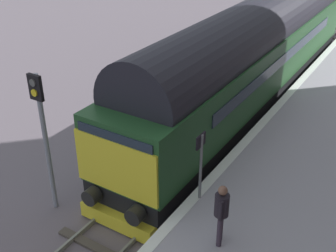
{
  "coord_description": "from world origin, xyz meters",
  "views": [
    {
      "loc": [
        6.1,
        -10.5,
        8.35
      ],
      "look_at": [
        0.2,
        -1.08,
        2.27
      ],
      "focal_mm": 45.74,
      "sensor_mm": 36.0,
      "label": 1
    }
  ],
  "objects_px": {
    "diesel_locomotive": "(254,51)",
    "waiting_passenger": "(221,210)",
    "signal_post_far": "(259,1)",
    "platform_number_sign": "(201,157)",
    "signal_post_mid": "(43,129)"
  },
  "relations": [
    {
      "from": "platform_number_sign",
      "to": "diesel_locomotive",
      "type": "bearing_deg",
      "value": 102.81
    },
    {
      "from": "diesel_locomotive",
      "to": "platform_number_sign",
      "type": "distance_m",
      "value": 8.39
    },
    {
      "from": "signal_post_mid",
      "to": "signal_post_far",
      "type": "distance_m",
      "value": 15.73
    },
    {
      "from": "diesel_locomotive",
      "to": "waiting_passenger",
      "type": "height_order",
      "value": "diesel_locomotive"
    },
    {
      "from": "diesel_locomotive",
      "to": "waiting_passenger",
      "type": "distance_m",
      "value": 9.93
    },
    {
      "from": "diesel_locomotive",
      "to": "signal_post_far",
      "type": "bearing_deg",
      "value": 110.1
    },
    {
      "from": "platform_number_sign",
      "to": "signal_post_far",
      "type": "bearing_deg",
      "value": 105.96
    },
    {
      "from": "diesel_locomotive",
      "to": "signal_post_mid",
      "type": "height_order",
      "value": "diesel_locomotive"
    },
    {
      "from": "signal_post_mid",
      "to": "platform_number_sign",
      "type": "relative_size",
      "value": 2.17
    },
    {
      "from": "diesel_locomotive",
      "to": "waiting_passenger",
      "type": "bearing_deg",
      "value": -71.91
    },
    {
      "from": "platform_number_sign",
      "to": "waiting_passenger",
      "type": "xyz_separation_m",
      "value": [
        1.22,
        -1.26,
        -0.33
      ]
    },
    {
      "from": "signal_post_mid",
      "to": "waiting_passenger",
      "type": "bearing_deg",
      "value": 3.09
    },
    {
      "from": "diesel_locomotive",
      "to": "signal_post_mid",
      "type": "xyz_separation_m",
      "value": [
        -2.2,
        -9.72,
        0.19
      ]
    },
    {
      "from": "signal_post_far",
      "to": "waiting_passenger",
      "type": "relative_size",
      "value": 3.07
    },
    {
      "from": "platform_number_sign",
      "to": "waiting_passenger",
      "type": "distance_m",
      "value": 1.78
    }
  ]
}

